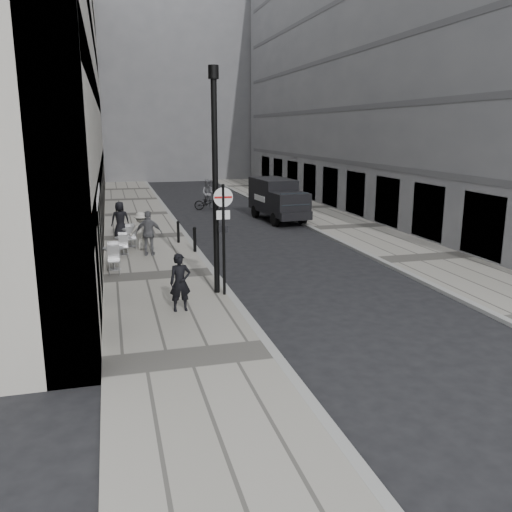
{
  "coord_description": "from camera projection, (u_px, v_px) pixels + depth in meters",
  "views": [
    {
      "loc": [
        -3.58,
        -9.12,
        5.32
      ],
      "look_at": [
        0.78,
        7.06,
        1.4
      ],
      "focal_mm": 38.0,
      "sensor_mm": 36.0,
      "label": 1
    }
  ],
  "objects": [
    {
      "name": "ground",
      "position": [
        311.0,
        406.0,
        10.69
      ],
      "size": [
        120.0,
        120.0,
        0.0
      ],
      "primitive_type": "plane",
      "color": "black",
      "rests_on": "ground"
    },
    {
      "name": "sidewalk",
      "position": [
        146.0,
        237.0,
        27.09
      ],
      "size": [
        4.0,
        60.0,
        0.12
      ],
      "primitive_type": "cube",
      "color": "gray",
      "rests_on": "ground"
    },
    {
      "name": "far_sidewalk",
      "position": [
        348.0,
        227.0,
        29.88
      ],
      "size": [
        4.0,
        60.0,
        0.12
      ],
      "primitive_type": "cube",
      "color": "gray",
      "rests_on": "ground"
    },
    {
      "name": "building_left",
      "position": [
        57.0,
        62.0,
        30.15
      ],
      "size": [
        4.0,
        45.0,
        18.0
      ],
      "primitive_type": "cube",
      "color": "#B8B2A7",
      "rests_on": "ground"
    },
    {
      "name": "building_right",
      "position": [
        383.0,
        55.0,
        34.99
      ],
      "size": [
        6.0,
        45.0,
        20.0
      ],
      "primitive_type": "cube",
      "color": "slate",
      "rests_on": "ground"
    },
    {
      "name": "building_far",
      "position": [
        150.0,
        78.0,
        61.21
      ],
      "size": [
        24.0,
        16.0,
        22.0
      ],
      "primitive_type": "cube",
      "color": "slate",
      "rests_on": "ground"
    },
    {
      "name": "walking_man",
      "position": [
        180.0,
        282.0,
        15.77
      ],
      "size": [
        0.65,
        0.44,
        1.71
      ],
      "primitive_type": "imported",
      "rotation": [
        0.0,
        0.0,
        0.06
      ],
      "color": "black",
      "rests_on": "sidewalk"
    },
    {
      "name": "sign_post",
      "position": [
        224.0,
        225.0,
        17.0
      ],
      "size": [
        0.61,
        0.1,
        3.56
      ],
      "rotation": [
        0.0,
        0.0,
        -0.03
      ],
      "color": "black",
      "rests_on": "sidewalk"
    },
    {
      "name": "lamppost",
      "position": [
        215.0,
        171.0,
        16.86
      ],
      "size": [
        0.32,
        0.32,
        7.08
      ],
      "color": "black",
      "rests_on": "sidewalk"
    },
    {
      "name": "bollard_near",
      "position": [
        195.0,
        240.0,
        23.55
      ],
      "size": [
        0.14,
        0.14,
        1.02
      ],
      "primitive_type": "cylinder",
      "color": "black",
      "rests_on": "sidewalk"
    },
    {
      "name": "bollard_far",
      "position": [
        178.0,
        232.0,
        25.45
      ],
      "size": [
        0.13,
        0.13,
        0.96
      ],
      "primitive_type": "cylinder",
      "color": "black",
      "rests_on": "sidewalk"
    },
    {
      "name": "panel_van",
      "position": [
        277.0,
        198.0,
        32.16
      ],
      "size": [
        2.36,
        5.34,
        2.44
      ],
      "rotation": [
        0.0,
        0.0,
        0.09
      ],
      "color": "black",
      "rests_on": "ground"
    },
    {
      "name": "cyclist",
      "position": [
        208.0,
        198.0,
        36.44
      ],
      "size": [
        2.03,
        1.27,
        2.07
      ],
      "rotation": [
        0.0,
        0.0,
        -0.34
      ],
      "color": "black",
      "rests_on": "ground"
    },
    {
      "name": "pedestrian_a",
      "position": [
        149.0,
        233.0,
        22.74
      ],
      "size": [
        1.19,
        0.7,
        1.9
      ],
      "primitive_type": "imported",
      "rotation": [
        0.0,
        0.0,
        2.92
      ],
      "color": "#5C5C61",
      "rests_on": "sidewalk"
    },
    {
      "name": "pedestrian_b",
      "position": [
        141.0,
        231.0,
        23.88
      ],
      "size": [
        1.14,
        0.74,
        1.67
      ],
      "primitive_type": "imported",
      "rotation": [
        0.0,
        0.0,
        3.03
      ],
      "color": "#B2AEA4",
      "rests_on": "sidewalk"
    },
    {
      "name": "pedestrian_c",
      "position": [
        120.0,
        220.0,
        26.5
      ],
      "size": [
        0.93,
        0.66,
        1.79
      ],
      "primitive_type": "imported",
      "rotation": [
        0.0,
        0.0,
        3.24
      ],
      "color": "black",
      "rests_on": "sidewalk"
    },
    {
      "name": "cafe_table_near",
      "position": [
        131.0,
        236.0,
        24.51
      ],
      "size": [
        0.76,
        1.72,
        0.98
      ],
      "color": "#ADADB0",
      "rests_on": "sidewalk"
    },
    {
      "name": "cafe_table_mid",
      "position": [
        123.0,
        244.0,
        23.0
      ],
      "size": [
        0.69,
        1.56,
        0.89
      ],
      "color": "silver",
      "rests_on": "sidewalk"
    },
    {
      "name": "cafe_table_far",
      "position": [
        114.0,
        257.0,
        20.49
      ],
      "size": [
        0.78,
        1.76,
        1.0
      ],
      "color": "silver",
      "rests_on": "sidewalk"
    }
  ]
}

